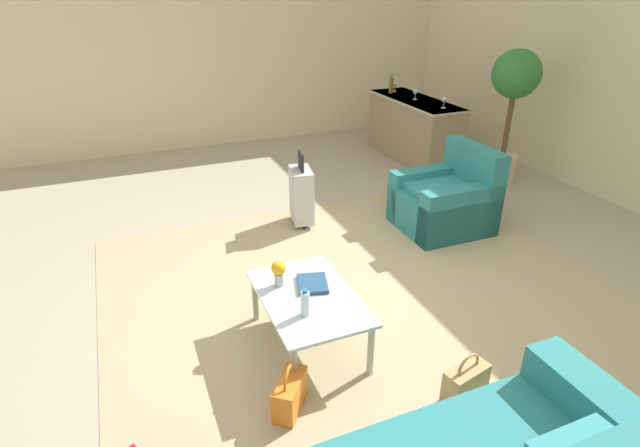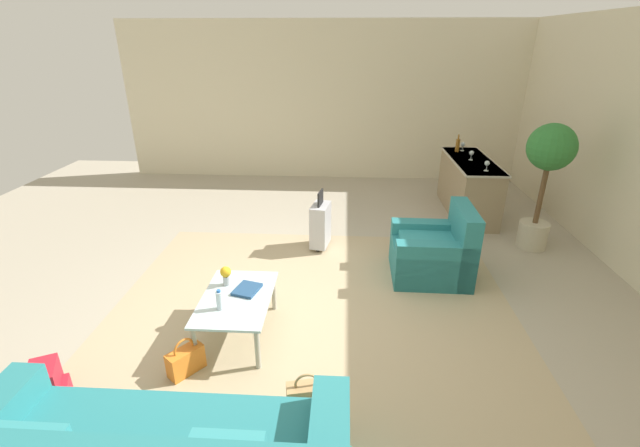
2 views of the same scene
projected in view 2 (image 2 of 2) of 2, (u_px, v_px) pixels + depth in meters
The scene contains 18 objects.
ground_plane at pixel (294, 313), 4.65m from camera, with size 12.00×12.00×0.00m, color #A89E89.
wall_left at pixel (321, 102), 8.67m from camera, with size 0.12×8.00×3.10m, color beige.
area_rug at pixel (307, 350), 4.09m from camera, with size 5.20×4.40×0.01m, color tan.
armchair at pixel (436, 254), 5.26m from camera, with size 0.86×0.94×0.91m.
coffee_table at pixel (237, 302), 4.16m from camera, with size 1.02×0.67×0.44m.
water_bottle at pixel (220, 300), 3.92m from camera, with size 0.06×0.06×0.20m.
coffee_table_book at pixel (247, 289), 4.23m from camera, with size 0.27×0.22×0.03m, color navy.
flower_vase at pixel (226, 274), 4.30m from camera, with size 0.11×0.11×0.21m.
bar_console at pixel (468, 186), 7.16m from camera, with size 1.82×0.65×0.92m.
wine_glass_leftmost at pixel (463, 145), 7.51m from camera, with size 0.08×0.08×0.15m.
wine_glass_left_of_centre at pixel (472, 153), 6.94m from camera, with size 0.08×0.08×0.15m.
wine_glass_right_of_centre at pixel (487, 164), 6.37m from camera, with size 0.08×0.08×0.15m.
wine_bottle_amber at pixel (458, 145), 7.45m from camera, with size 0.07×0.07×0.30m.
suitcase_silver at pixel (320, 224), 5.96m from camera, with size 0.43×0.29×0.85m.
handbag_tan at pixel (307, 396), 3.39m from camera, with size 0.20×0.34×0.36m.
handbag_orange at pixel (186, 360), 3.77m from camera, with size 0.34×0.31×0.36m.
backpack_red at pixel (48, 388), 3.39m from camera, with size 0.36×0.34×0.40m.
potted_ficus at pixel (547, 167), 5.65m from camera, with size 0.61×0.61×1.75m.
Camera 2 is at (3.86, 0.52, 2.74)m, focal length 24.00 mm.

